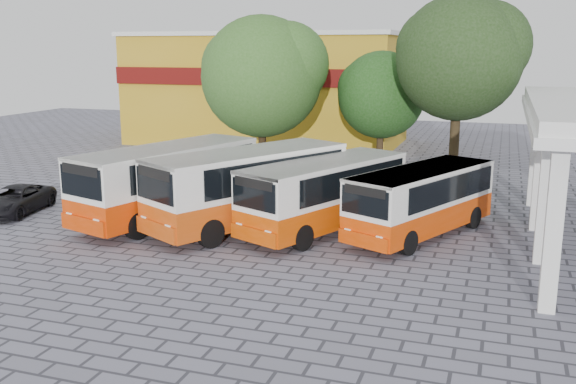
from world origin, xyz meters
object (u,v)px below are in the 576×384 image
(bus_far_right, at_px, (422,197))
(bus_centre_right, at_px, (325,191))
(bus_far_left, at_px, (168,178))
(bus_centre_left, at_px, (249,183))
(parked_car, at_px, (15,200))

(bus_far_right, bearing_deg, bus_centre_right, -147.21)
(bus_far_left, height_order, bus_centre_right, bus_far_left)
(bus_centre_left, relative_size, bus_centre_right, 1.11)
(parked_car, bearing_deg, bus_far_right, -3.02)
(bus_far_left, relative_size, parked_car, 2.14)
(bus_far_left, xyz_separation_m, parked_car, (-6.98, -1.27, -1.21))
(bus_centre_left, bearing_deg, bus_far_right, 36.43)
(bus_far_right, relative_size, parked_car, 1.84)
(bus_far_right, distance_m, parked_car, 17.61)
(bus_far_left, bearing_deg, bus_far_right, 22.46)
(bus_far_left, distance_m, bus_centre_right, 6.76)
(bus_centre_left, relative_size, parked_car, 2.18)
(bus_far_left, height_order, parked_car, bus_far_left)
(bus_far_right, height_order, parked_car, bus_far_right)
(parked_car, bearing_deg, bus_centre_right, -3.24)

